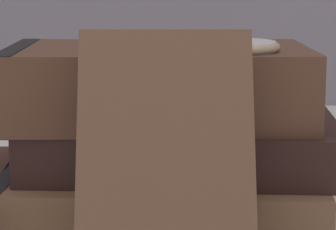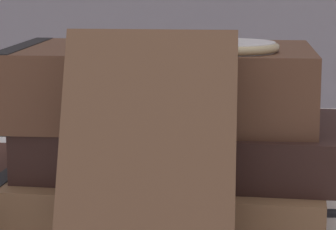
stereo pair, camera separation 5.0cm
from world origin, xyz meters
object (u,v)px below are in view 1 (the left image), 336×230
at_px(book_flat_middle, 175,144).
at_px(book_leaning_front, 166,168).
at_px(pocket_watch, 232,46).
at_px(reading_glasses, 50,172).
at_px(book_flat_bottom, 154,195).
at_px(book_flat_top, 150,84).

height_order(book_flat_middle, book_leaning_front, book_leaning_front).
xyz_separation_m(book_flat_middle, pocket_watch, (0.03, -0.02, 0.07)).
bearing_deg(book_leaning_front, book_flat_middle, 86.28).
distance_m(book_flat_middle, reading_glasses, 0.16).
relative_size(book_flat_middle, reading_glasses, 2.20).
height_order(book_leaning_front, pocket_watch, book_leaning_front).
xyz_separation_m(book_flat_bottom, book_leaning_front, (0.01, -0.10, 0.04)).
xyz_separation_m(pocket_watch, reading_glasses, (-0.13, 0.14, -0.11)).
height_order(book_flat_bottom, pocket_watch, pocket_watch).
distance_m(book_flat_bottom, book_flat_middle, 0.04).
bearing_deg(book_flat_middle, book_flat_top, -176.62).
xyz_separation_m(book_leaning_front, reading_glasses, (-0.09, 0.22, -0.06)).
xyz_separation_m(book_flat_bottom, book_flat_top, (-0.00, 0.01, 0.07)).
relative_size(book_flat_bottom, book_flat_top, 1.10).
height_order(pocket_watch, reading_glasses, pocket_watch).
bearing_deg(pocket_watch, book_flat_middle, 144.18).
distance_m(book_flat_middle, book_leaning_front, 0.11).
relative_size(book_flat_bottom, book_leaning_front, 1.61).
relative_size(book_flat_bottom, pocket_watch, 3.43).
height_order(book_flat_top, reading_glasses, book_flat_top).
bearing_deg(pocket_watch, book_flat_top, 153.80).
bearing_deg(reading_glasses, book_flat_bottom, -44.65).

